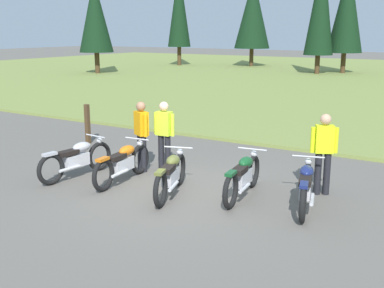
% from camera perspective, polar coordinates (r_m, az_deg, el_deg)
% --- Properties ---
extents(ground_plane, '(140.00, 140.00, 0.00)m').
position_cam_1_polar(ground_plane, '(10.07, -1.82, -5.66)').
color(ground_plane, '#605B54').
extents(motorcycle_silver, '(0.62, 2.10, 0.88)m').
position_cam_1_polar(motorcycle_silver, '(11.22, -13.53, -1.70)').
color(motorcycle_silver, black).
rests_on(motorcycle_silver, ground).
extents(motorcycle_orange, '(0.62, 2.10, 0.88)m').
position_cam_1_polar(motorcycle_orange, '(10.68, -8.21, -2.22)').
color(motorcycle_orange, black).
rests_on(motorcycle_orange, ground).
extents(motorcycle_olive, '(0.86, 2.03, 0.88)m').
position_cam_1_polar(motorcycle_olive, '(9.74, -2.51, -3.62)').
color(motorcycle_olive, black).
rests_on(motorcycle_olive, ground).
extents(motorcycle_british_green, '(0.64, 2.09, 0.88)m').
position_cam_1_polar(motorcycle_british_green, '(9.68, 6.07, -3.80)').
color(motorcycle_british_green, black).
rests_on(motorcycle_british_green, ground).
extents(motorcycle_navy, '(0.80, 2.05, 0.88)m').
position_cam_1_polar(motorcycle_navy, '(9.26, 13.34, -4.90)').
color(motorcycle_navy, black).
rests_on(motorcycle_navy, ground).
extents(rider_in_hivis_vest, '(0.55, 0.24, 1.67)m').
position_cam_1_polar(rider_in_hivis_vest, '(11.28, -3.32, 1.40)').
color(rider_in_hivis_vest, black).
rests_on(rider_in_hivis_vest, ground).
extents(rider_near_row_end, '(0.50, 0.36, 1.67)m').
position_cam_1_polar(rider_near_row_end, '(11.33, -6.02, 1.41)').
color(rider_near_row_end, black).
rests_on(rider_near_row_end, ground).
extents(rider_checking_bike, '(0.50, 0.36, 1.67)m').
position_cam_1_polar(rider_checking_bike, '(10.00, 15.38, -0.61)').
color(rider_checking_bike, black).
rests_on(rider_checking_bike, ground).
extents(trail_marker_post, '(0.12, 0.12, 1.17)m').
position_cam_1_polar(trail_marker_post, '(14.50, -12.30, 2.33)').
color(trail_marker_post, '#47331E').
rests_on(trail_marker_post, ground).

